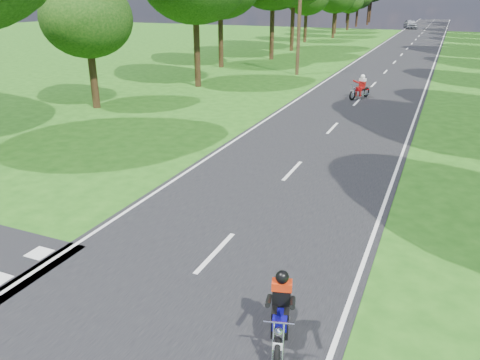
% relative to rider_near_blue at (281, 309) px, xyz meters
% --- Properties ---
extents(ground, '(160.00, 160.00, 0.00)m').
position_rel_rider_near_blue_xyz_m(ground, '(-2.38, 0.25, -0.68)').
color(ground, '#1E5012').
rests_on(ground, ground).
extents(main_road, '(7.00, 140.00, 0.02)m').
position_rel_rider_near_blue_xyz_m(main_road, '(-2.38, 50.25, -0.67)').
color(main_road, black).
rests_on(main_road, ground).
extents(road_markings, '(7.40, 140.00, 0.01)m').
position_rel_rider_near_blue_xyz_m(road_markings, '(-2.52, 48.38, -0.66)').
color(road_markings, silver).
rests_on(road_markings, main_road).
extents(telegraph_pole, '(1.20, 0.26, 8.00)m').
position_rel_rider_near_blue_xyz_m(telegraph_pole, '(-8.38, 28.25, 3.39)').
color(telegraph_pole, '#382616').
rests_on(telegraph_pole, ground).
extents(rider_near_blue, '(0.93, 1.67, 1.32)m').
position_rel_rider_near_blue_xyz_m(rider_near_blue, '(0.00, 0.00, 0.00)').
color(rider_near_blue, '#0E0C86').
rests_on(rider_near_blue, main_road).
extents(rider_far_red, '(1.19, 1.73, 1.38)m').
position_rel_rider_near_blue_xyz_m(rider_far_red, '(-2.45, 21.29, 0.03)').
color(rider_far_red, '#9F0C10').
rests_on(rider_far_red, main_road).
extents(distant_car, '(2.94, 4.84, 1.54)m').
position_rel_rider_near_blue_xyz_m(distant_car, '(-4.98, 83.76, 0.11)').
color(distant_car, '#B1B3B8').
rests_on(distant_car, main_road).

